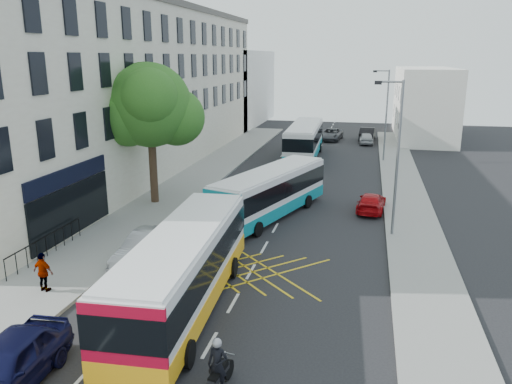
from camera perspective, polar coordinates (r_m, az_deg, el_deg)
The scene contains 21 objects.
ground at distance 17.37m, azimuth -5.33°, elevation -17.03°, with size 120.00×120.00×0.00m, color black.
pavement_left at distance 33.09m, azimuth -11.45°, elevation -1.18°, with size 5.00×70.00×0.15m, color gray.
pavement_right at distance 30.48m, azimuth 17.29°, elevation -3.01°, with size 3.00×70.00×0.15m, color gray.
terrace_main at distance 42.79m, azimuth -13.61°, elevation 11.47°, with size 8.30×45.00×13.50m.
terrace_far at distance 71.54m, azimuth -2.64°, elevation 11.81°, with size 8.00×20.00×10.00m, color silver.
building_right at distance 62.47m, azimuth 18.61°, elevation 9.63°, with size 6.00×18.00×8.00m, color silver.
street_tree at distance 31.90m, azimuth -12.08°, elevation 9.58°, with size 6.30×5.70×8.80m.
lamp_near at distance 26.38m, azimuth 15.71°, elevation 4.54°, with size 1.45×0.15×8.00m.
lamp_far at distance 46.19m, azimuth 14.57°, elevation 8.99°, with size 1.45×0.15×8.00m.
railings at distance 25.49m, azimuth -22.86°, elevation -5.58°, with size 0.08×5.60×1.14m, color black, non-canonical shape.
bus_near at distance 19.00m, azimuth -8.27°, elevation -8.66°, with size 3.13×10.98×3.05m.
bus_mid at distance 29.47m, azimuth 1.64°, elevation -0.04°, with size 5.46×10.31×2.84m.
bus_far at distance 47.18m, azimuth 5.54°, elevation 5.92°, with size 3.04×11.37×3.18m.
motorbike at distance 14.85m, azimuth -4.38°, elevation -19.38°, with size 0.67×1.98×1.76m.
parked_car_blue at distance 16.55m, azimuth -26.58°, elevation -17.31°, with size 1.86×4.63×1.58m, color black.
parked_car_silver at distance 23.65m, azimuth -12.35°, elevation -6.25°, with size 1.55×4.45×1.47m, color #A1A3A8.
red_hatchback at distance 31.59m, azimuth 13.05°, elevation -1.15°, with size 1.56×3.85×1.12m, color #AB070C.
distant_car_grey at distance 57.97m, azimuth 8.58°, elevation 6.53°, with size 2.17×4.72×1.31m, color #42444A.
distant_car_silver at distance 56.09m, azimuth 12.46°, elevation 6.04°, with size 1.50×3.74×1.27m, color #A9ACB1.
distant_car_dark at distance 58.51m, azimuth 12.62°, elevation 6.51°, with size 1.60×4.59×1.51m, color black.
pedestrian_far at distance 21.79m, azimuth -23.13°, elevation -8.43°, with size 0.95×0.40×1.62m, color gray.
Camera 1 is at (4.69, -13.93, 9.25)m, focal length 35.00 mm.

